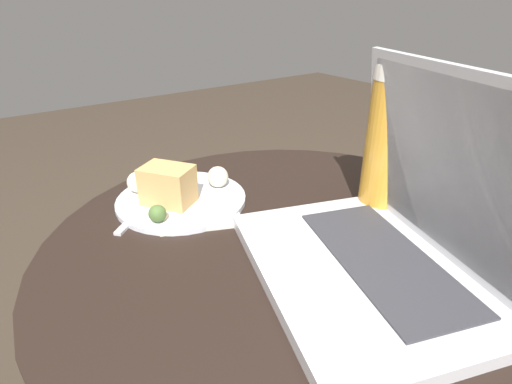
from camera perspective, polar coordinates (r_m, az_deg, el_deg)
name	(u,v)px	position (r m, az deg, el deg)	size (l,w,h in m)	color
table	(294,295)	(0.67, 5.50, -14.38)	(0.75, 0.75, 0.48)	black
napkin	(197,203)	(0.70, -8.39, -1.59)	(0.22, 0.19, 0.00)	silver
laptop	(387,236)	(0.53, 18.23, -6.04)	(0.40, 0.34, 0.26)	silver
beer_glass	(389,142)	(0.66, 18.53, 6.81)	(0.08, 0.08, 0.24)	gold
snack_plate	(176,191)	(0.70, -11.35, 0.12)	(0.22, 0.22, 0.07)	silver
fork	(146,205)	(0.71, -15.44, -1.80)	(0.12, 0.14, 0.01)	silver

